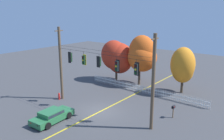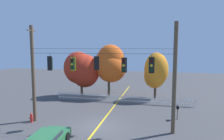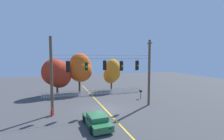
# 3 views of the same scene
# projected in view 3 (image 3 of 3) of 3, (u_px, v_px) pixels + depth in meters

# --- Properties ---
(ground) EXTENTS (80.00, 80.00, 0.00)m
(ground) POSITION_uv_depth(u_px,v_px,m) (105.00, 109.00, 19.97)
(ground) COLOR #424244
(lane_centerline_stripe) EXTENTS (0.16, 36.00, 0.01)m
(lane_centerline_stripe) POSITION_uv_depth(u_px,v_px,m) (105.00, 109.00, 19.97)
(lane_centerline_stripe) COLOR gold
(lane_centerline_stripe) RESTS_ON ground
(signal_support_span) EXTENTS (12.22, 1.10, 8.46)m
(signal_support_span) POSITION_uv_depth(u_px,v_px,m) (105.00, 74.00, 19.64)
(signal_support_span) COLOR brown
(signal_support_span) RESTS_ON ground
(traffic_signal_southbound_primary) EXTENTS (0.43, 0.38, 1.47)m
(traffic_signal_southbound_primary) POSITION_uv_depth(u_px,v_px,m) (68.00, 67.00, 18.20)
(traffic_signal_southbound_primary) COLOR black
(traffic_signal_northbound_secondary) EXTENTS (0.43, 0.38, 1.46)m
(traffic_signal_northbound_secondary) POSITION_uv_depth(u_px,v_px,m) (86.00, 67.00, 18.87)
(traffic_signal_northbound_secondary) COLOR black
(traffic_signal_northbound_primary) EXTENTS (0.43, 0.38, 1.34)m
(traffic_signal_northbound_primary) POSITION_uv_depth(u_px,v_px,m) (104.00, 65.00, 19.53)
(traffic_signal_northbound_primary) COLOR black
(traffic_signal_eastbound_side) EXTENTS (0.43, 0.38, 1.50)m
(traffic_signal_eastbound_side) POSITION_uv_depth(u_px,v_px,m) (122.00, 66.00, 20.26)
(traffic_signal_eastbound_side) COLOR black
(traffic_signal_westbound_side) EXTENTS (0.43, 0.38, 1.49)m
(traffic_signal_westbound_side) POSITION_uv_depth(u_px,v_px,m) (137.00, 65.00, 20.94)
(traffic_signal_westbound_side) COLOR black
(white_picket_fence) EXTENTS (16.47, 0.06, 0.98)m
(white_picket_fence) POSITION_uv_depth(u_px,v_px,m) (96.00, 92.00, 27.30)
(white_picket_fence) COLOR silver
(white_picket_fence) RESTS_ON ground
(autumn_maple_near_fence) EXTENTS (4.80, 3.82, 6.00)m
(autumn_maple_near_fence) POSITION_uv_depth(u_px,v_px,m) (57.00, 73.00, 27.37)
(autumn_maple_near_fence) COLOR brown
(autumn_maple_near_fence) RESTS_ON ground
(autumn_maple_mid) EXTENTS (4.03, 3.96, 6.95)m
(autumn_maple_mid) POSITION_uv_depth(u_px,v_px,m) (80.00, 69.00, 29.08)
(autumn_maple_mid) COLOR #473828
(autumn_maple_mid) RESTS_ON ground
(autumn_oak_far_east) EXTENTS (3.03, 3.38, 5.93)m
(autumn_oak_far_east) POSITION_uv_depth(u_px,v_px,m) (112.00, 72.00, 31.01)
(autumn_oak_far_east) COLOR #473828
(autumn_oak_far_east) RESTS_ON ground
(parked_car) EXTENTS (2.09, 4.31, 1.15)m
(parked_car) POSITION_uv_depth(u_px,v_px,m) (97.00, 120.00, 14.98)
(parked_car) COLOR #286B3D
(parked_car) RESTS_ON ground
(fire_hydrant) EXTENTS (0.38, 0.22, 0.82)m
(fire_hydrant) POSITION_uv_depth(u_px,v_px,m) (52.00, 113.00, 17.59)
(fire_hydrant) COLOR red
(fire_hydrant) RESTS_ON ground
(roadside_mailbox) EXTENTS (0.25, 0.44, 1.31)m
(roadside_mailbox) POSITION_uv_depth(u_px,v_px,m) (141.00, 92.00, 25.08)
(roadside_mailbox) COLOR brown
(roadside_mailbox) RESTS_ON ground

